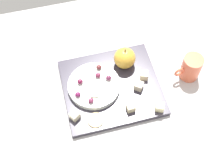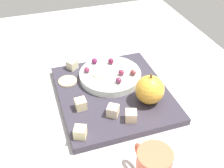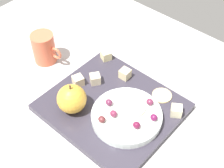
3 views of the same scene
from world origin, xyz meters
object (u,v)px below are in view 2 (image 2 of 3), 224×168
object	(u,v)px
platter	(113,93)
grape_5	(111,61)
serving_dish	(110,75)
grape_0	(121,72)
grape_1	(87,70)
cracker_0	(68,81)
apple_whole	(150,90)
cheese_cube_0	(81,104)
cheese_cube_3	(113,111)
grape_4	(133,73)
grape_3	(119,80)
apple_slice_0	(102,73)
grape_2	(95,61)
cheese_cube_2	(72,65)
cheese_cube_4	(80,132)
cheese_cube_1	(131,116)

from	to	relation	value
platter	grape_5	distance (cm)	10.91
grape_5	serving_dish	bearing A→B (deg)	-20.57
grape_0	grape_1	distance (cm)	10.02
serving_dish	cracker_0	size ratio (longest dim) A/B	3.34
apple_whole	cheese_cube_0	xyz separation A→B (cm)	(-2.86, -17.76, -2.45)
cheese_cube_3	cracker_0	xyz separation A→B (cm)	(-17.02, -8.20, -1.16)
cracker_0	grape_4	distance (cm)	19.04
grape_3	apple_slice_0	world-z (taller)	grape_3
serving_dish	grape_2	world-z (taller)	grape_2
serving_dish	grape_3	bearing A→B (deg)	7.60
cheese_cube_3	grape_4	size ratio (longest dim) A/B	1.43
cheese_cube_2	grape_1	world-z (taller)	grape_1
platter	cheese_cube_2	world-z (taller)	cheese_cube_2
apple_whole	grape_5	distance (cm)	17.76
grape_3	apple_whole	bearing A→B (deg)	38.96
serving_dish	apple_whole	size ratio (longest dim) A/B	2.35
platter	grape_4	distance (cm)	8.21
cheese_cube_4	grape_5	distance (cm)	27.88
cheese_cube_1	grape_3	distance (cm)	12.64
cheese_cube_0	grape_0	distance (cm)	15.87
platter	serving_dish	size ratio (longest dim) A/B	1.84
serving_dish	apple_slice_0	world-z (taller)	apple_slice_0
serving_dish	cheese_cube_1	size ratio (longest dim) A/B	6.56
cheese_cube_1	grape_3	xyz separation A→B (cm)	(-12.50, 1.15, 1.52)
cheese_cube_3	grape_5	size ratio (longest dim) A/B	1.43
grape_2	grape_0	bearing A→B (deg)	34.90
cheese_cube_1	cheese_cube_3	size ratio (longest dim) A/B	1.00
cheese_cube_2	cheese_cube_3	size ratio (longest dim) A/B	1.00
cheese_cube_3	cracker_0	size ratio (longest dim) A/B	0.51
grape_2	grape_5	size ratio (longest dim) A/B	1.00
cheese_cube_1	grape_2	distance (cm)	24.07
cheese_cube_3	grape_2	size ratio (longest dim) A/B	1.43
apple_slice_0	grape_0	bearing A→B (deg)	65.29
grape_4	apple_slice_0	bearing A→B (deg)	-112.34
apple_whole	cracker_0	distance (cm)	24.36
apple_whole	cheese_cube_2	size ratio (longest dim) A/B	2.80
apple_whole	grape_0	xyz separation A→B (cm)	(-10.60, -3.99, -0.92)
cheese_cube_0	cheese_cube_4	distance (cm)	9.55
apple_whole	cheese_cube_3	size ratio (longest dim) A/B	2.80
grape_5	apple_whole	bearing A→B (deg)	16.41
cracker_0	grape_2	xyz separation A→B (cm)	(-3.79, 9.22, 2.64)
grape_0	apple_slice_0	size ratio (longest dim) A/B	0.32
cheese_cube_1	grape_1	bearing A→B (deg)	-163.66
cheese_cube_0	cracker_0	xyz separation A→B (cm)	(-12.09, -1.13, -1.16)
serving_dish	grape_4	world-z (taller)	grape_4
cracker_0	cheese_cube_1	bearing A→B (deg)	30.44
grape_2	cracker_0	bearing A→B (deg)	-67.65
serving_dish	grape_4	distance (cm)	6.85
cheese_cube_2	cheese_cube_4	xyz separation A→B (cm)	(27.62, -3.86, 0.00)
serving_dish	grape_5	world-z (taller)	grape_5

